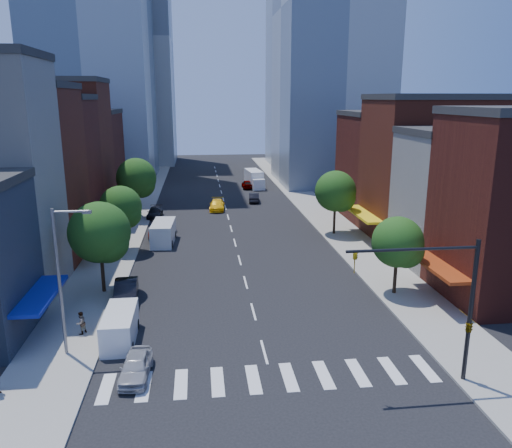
{
  "coord_description": "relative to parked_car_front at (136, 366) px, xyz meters",
  "views": [
    {
      "loc": [
        -3.73,
        -27.61,
        15.23
      ],
      "look_at": [
        0.94,
        12.36,
        5.0
      ],
      "focal_mm": 35.0,
      "sensor_mm": 36.0,
      "label": 1
    }
  ],
  "objects": [
    {
      "name": "ground",
      "position": [
        7.5,
        2.0,
        -0.67
      ],
      "size": [
        220.0,
        220.0,
        0.0
      ],
      "primitive_type": "plane",
      "color": "black",
      "rests_on": "ground"
    },
    {
      "name": "sidewalk_left",
      "position": [
        -5.0,
        42.0,
        -0.59
      ],
      "size": [
        5.0,
        120.0,
        0.15
      ],
      "primitive_type": "cube",
      "color": "gray",
      "rests_on": "ground"
    },
    {
      "name": "sidewalk_right",
      "position": [
        20.0,
        42.0,
        -0.59
      ],
      "size": [
        5.0,
        120.0,
        0.15
      ],
      "primitive_type": "cube",
      "color": "gray",
      "rests_on": "ground"
    },
    {
      "name": "crosswalk",
      "position": [
        7.5,
        -1.0,
        -0.66
      ],
      "size": [
        19.0,
        3.0,
        0.01
      ],
      "primitive_type": "cube",
      "color": "silver",
      "rests_on": "ground"
    },
    {
      "name": "bldg_left_2",
      "position": [
        -13.5,
        22.5,
        7.33
      ],
      "size": [
        12.0,
        9.0,
        16.0
      ],
      "primitive_type": "cube",
      "color": "#5D2216",
      "rests_on": "ground"
    },
    {
      "name": "bldg_left_3",
      "position": [
        -13.5,
        31.0,
        6.83
      ],
      "size": [
        12.0,
        8.0,
        15.0
      ],
      "primitive_type": "cube",
      "color": "#4B1812",
      "rests_on": "ground"
    },
    {
      "name": "bldg_left_4",
      "position": [
        -13.5,
        39.5,
        7.83
      ],
      "size": [
        12.0,
        9.0,
        17.0
      ],
      "primitive_type": "cube",
      "color": "#5D2216",
      "rests_on": "ground"
    },
    {
      "name": "bldg_left_5",
      "position": [
        -13.5,
        49.0,
        5.83
      ],
      "size": [
        12.0,
        10.0,
        13.0
      ],
      "primitive_type": "cube",
      "color": "#4B1812",
      "rests_on": "ground"
    },
    {
      "name": "bldg_right_1",
      "position": [
        28.5,
        17.0,
        5.33
      ],
      "size": [
        12.0,
        8.0,
        12.0
      ],
      "primitive_type": "cube",
      "color": "#B6B1A8",
      "rests_on": "ground"
    },
    {
      "name": "bldg_right_2",
      "position": [
        28.5,
        26.0,
        6.83
      ],
      "size": [
        12.0,
        10.0,
        15.0
      ],
      "primitive_type": "cube",
      "color": "#5D2216",
      "rests_on": "ground"
    },
    {
      "name": "bldg_right_3",
      "position": [
        28.5,
        36.0,
        5.83
      ],
      "size": [
        12.0,
        10.0,
        13.0
      ],
      "primitive_type": "cube",
      "color": "#4B1812",
      "rests_on": "ground"
    },
    {
      "name": "tower_ne",
      "position": [
        27.5,
        64.0,
        29.33
      ],
      "size": [
        18.0,
        20.0,
        60.0
      ],
      "primitive_type": "cube",
      "color": "#9EA5AD",
      "rests_on": "ground"
    },
    {
      "name": "tower_far_w",
      "position": [
        -10.5,
        97.0,
        27.33
      ],
      "size": [
        18.0,
        18.0,
        56.0
      ],
      "primitive_type": "cube",
      "color": "#9EA5AD",
      "rests_on": "ground"
    },
    {
      "name": "traffic_signal",
      "position": [
        17.44,
        -2.5,
        3.49
      ],
      "size": [
        7.24,
        2.24,
        8.0
      ],
      "color": "black",
      "rests_on": "sidewalk_right"
    },
    {
      "name": "streetlight",
      "position": [
        -4.31,
        3.0,
        4.61
      ],
      "size": [
        2.25,
        0.25,
        9.0
      ],
      "color": "slate",
      "rests_on": "sidewalk_left"
    },
    {
      "name": "tree_left_near",
      "position": [
        -3.85,
        12.92,
        4.2
      ],
      "size": [
        4.8,
        4.8,
        7.3
      ],
      "color": "black",
      "rests_on": "sidewalk_left"
    },
    {
      "name": "tree_left_mid",
      "position": [
        -3.85,
        23.92,
        3.86
      ],
      "size": [
        4.2,
        4.2,
        6.65
      ],
      "color": "black",
      "rests_on": "sidewalk_left"
    },
    {
      "name": "tree_left_far",
      "position": [
        -3.85,
        37.92,
        4.53
      ],
      "size": [
        5.0,
        5.0,
        7.75
      ],
      "color": "black",
      "rests_on": "sidewalk_left"
    },
    {
      "name": "tree_right_near",
      "position": [
        19.15,
        9.92,
        3.52
      ],
      "size": [
        4.0,
        4.0,
        6.2
      ],
      "color": "black",
      "rests_on": "sidewalk_right"
    },
    {
      "name": "tree_right_far",
      "position": [
        19.15,
        27.92,
        4.19
      ],
      "size": [
        4.6,
        4.6,
        7.2
      ],
      "color": "black",
      "rests_on": "sidewalk_right"
    },
    {
      "name": "parked_car_front",
      "position": [
        0.0,
        0.0,
        0.0
      ],
      "size": [
        1.77,
        4.0,
        1.34
      ],
      "primitive_type": "imported",
      "rotation": [
        0.0,
        0.0,
        -0.05
      ],
      "color": "#A3A4A8",
      "rests_on": "ground"
    },
    {
      "name": "parked_car_second",
      "position": [
        -2.0,
        11.12,
        0.12
      ],
      "size": [
        2.04,
        4.93,
        1.59
      ],
      "primitive_type": "imported",
      "rotation": [
        0.0,
        0.0,
        0.08
      ],
      "color": "black",
      "rests_on": "ground"
    },
    {
      "name": "parked_car_third",
      "position": [
        -0.43,
        29.5,
        0.15
      ],
      "size": [
        2.79,
        5.93,
        1.64
      ],
      "primitive_type": "imported",
      "rotation": [
        0.0,
        0.0,
        -0.01
      ],
      "color": "#999999",
      "rests_on": "ground"
    },
    {
      "name": "parked_car_rear",
      "position": [
        -2.0,
        38.91,
        -0.02
      ],
      "size": [
        1.97,
        4.53,
        1.3
      ],
      "primitive_type": "imported",
      "rotation": [
        0.0,
        0.0,
        -0.03
      ],
      "color": "black",
      "rests_on": "ground"
    },
    {
      "name": "cargo_van_near",
      "position": [
        -1.49,
        4.37,
        0.33
      ],
      "size": [
        1.96,
        4.73,
        2.01
      ],
      "rotation": [
        0.0,
        0.0,
        0.01
      ],
      "color": "silver",
      "rests_on": "ground"
    },
    {
      "name": "cargo_van_far",
      "position": [
        -0.14,
        26.66,
        0.49
      ],
      "size": [
        2.5,
        5.59,
        2.33
      ],
      "rotation": [
        0.0,
        0.0,
        -0.06
      ],
      "color": "silver",
      "rests_on": "ground"
    },
    {
      "name": "taxi",
      "position": [
        6.26,
        42.47,
        0.05
      ],
      "size": [
        2.41,
        5.11,
        1.44
      ],
      "primitive_type": "imported",
      "rotation": [
        0.0,
        0.0,
        -0.08
      ],
      "color": "yellow",
      "rests_on": "ground"
    },
    {
      "name": "traffic_car_oncoming",
      "position": [
        11.98,
        47.38,
        0.02
      ],
      "size": [
        1.86,
        4.31,
        1.38
      ],
      "primitive_type": "imported",
      "rotation": [
        0.0,
        0.0,
        3.05
      ],
      "color": "black",
      "rests_on": "ground"
    },
    {
      "name": "traffic_car_far",
      "position": [
        12.12,
        58.88,
        0.06
      ],
      "size": [
        1.74,
        4.29,
        1.46
      ],
      "primitive_type": "imported",
      "rotation": [
        0.0,
        0.0,
        3.15
      ],
      "color": "#999999",
      "rests_on": "ground"
    },
    {
      "name": "box_truck",
      "position": [
        13.46,
        59.82,
        0.72
      ],
      "size": [
        2.92,
        7.49,
        2.94
      ],
      "rotation": [
        0.0,
        0.0,
        0.11
      ],
      "color": "white",
      "rests_on": "ground"
    },
    {
      "name": "pedestrian_far",
      "position": [
        -4.15,
        5.53,
        0.24
      ],
      "size": [
        0.89,
        0.93,
        1.52
      ],
      "primitive_type": "imported",
      "rotation": [
        0.0,
        0.0,
        -2.16
      ],
      "color": "#999999",
      "rests_on": "sidewalk_left"
    }
  ]
}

